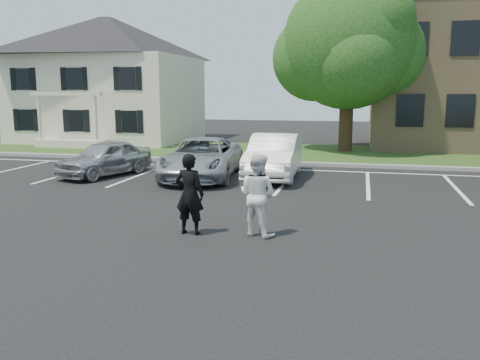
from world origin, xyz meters
name	(u,v)px	position (x,y,z in m)	size (l,w,h in m)	color
ground_plane	(228,249)	(0.00, 0.00, 0.00)	(90.00, 90.00, 0.00)	black
curb	(300,164)	(0.00, 12.00, 0.07)	(40.00, 0.30, 0.15)	gray
grass_strip	(309,153)	(0.00, 16.00, 0.04)	(44.00, 8.00, 0.08)	#2A4619
stall_lines	(328,178)	(1.40, 8.95, 0.01)	(34.00, 5.36, 0.01)	white
house	(109,80)	(-13.00, 19.97, 3.83)	(10.30, 9.22, 7.60)	beige
tree	(350,46)	(1.79, 17.27, 5.35)	(7.80, 7.20, 8.80)	black
man_black_suit	(190,194)	(-1.12, 0.89, 0.91)	(0.66, 0.43, 1.81)	black
man_white_shirt	(257,195)	(0.35, 1.15, 0.91)	(0.89, 0.69, 1.82)	white
car_silver_west	(105,158)	(-6.81, 7.65, 0.66)	(1.56, 3.88, 1.32)	#B0AFB5
car_silver_minivan	(202,158)	(-3.12, 8.00, 0.73)	(2.42, 5.26, 1.46)	#A9ACB1
car_white_sedan	(274,156)	(-0.58, 8.74, 0.79)	(1.68, 4.81, 1.58)	white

